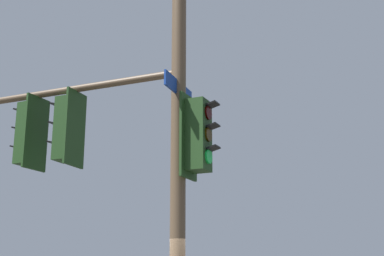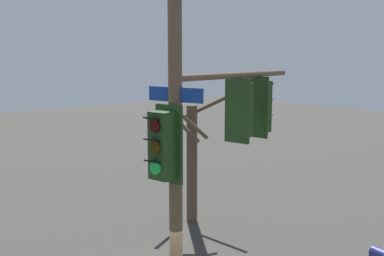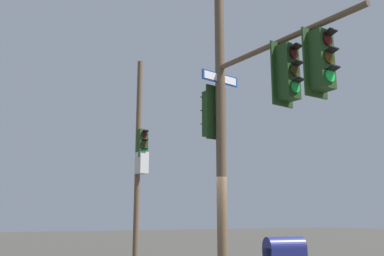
% 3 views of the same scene
% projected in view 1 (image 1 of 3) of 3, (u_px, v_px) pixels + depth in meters
% --- Properties ---
extents(main_signal_pole_assembly, '(4.58, 3.67, 9.81)m').
position_uv_depth(main_signal_pole_assembly, '(134.00, 85.00, 8.98)').
color(main_signal_pole_assembly, brown).
rests_on(main_signal_pole_assembly, ground).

